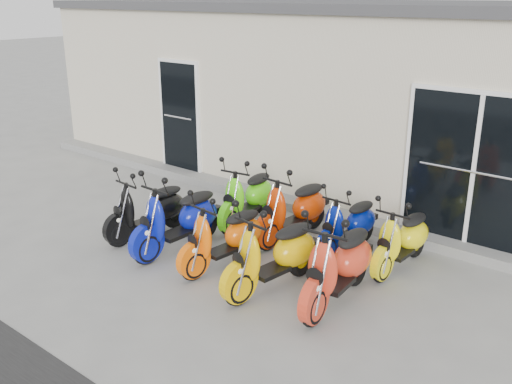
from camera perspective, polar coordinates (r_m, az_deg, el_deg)
ground at (r=8.24m, az=-2.64°, el=-6.01°), size 80.00×80.00×0.00m
building at (r=12.00m, az=14.13°, el=9.52°), size 14.00×6.00×3.20m
roof_cap at (r=11.85m, az=14.82°, el=17.54°), size 14.20×6.20×0.16m
front_step at (r=9.69m, az=5.28°, el=-1.61°), size 14.00×0.40×0.15m
door_left at (r=11.46m, az=-7.61°, el=7.76°), size 1.07×0.08×2.22m
door_right at (r=8.39m, az=21.05°, el=2.36°), size 2.02×0.08×2.22m
scooter_front_black at (r=8.68m, az=-10.78°, el=-0.91°), size 0.70×1.59×1.14m
scooter_front_blue at (r=8.11m, az=-7.83°, el=-1.74°), size 0.68×1.73×1.26m
scooter_front_orange_a at (r=7.58m, az=-3.21°, el=-3.60°), size 0.74×1.60×1.14m
scooter_front_orange_b at (r=6.99m, az=1.75°, el=-5.23°), size 0.83×1.73×1.23m
scooter_front_red at (r=6.74m, az=8.33°, el=-6.20°), size 0.77×1.78×1.28m
scooter_back_green at (r=9.02m, az=-0.85°, el=0.34°), size 0.81×1.66×1.17m
scooter_back_red at (r=8.46m, az=3.80°, el=-0.82°), size 0.72×1.70×1.23m
scooter_back_blue at (r=8.14m, az=9.26°, el=-2.46°), size 0.62×1.48×1.07m
scooter_back_yellow at (r=7.78m, az=14.48°, el=-3.79°), size 0.58×1.50×1.09m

